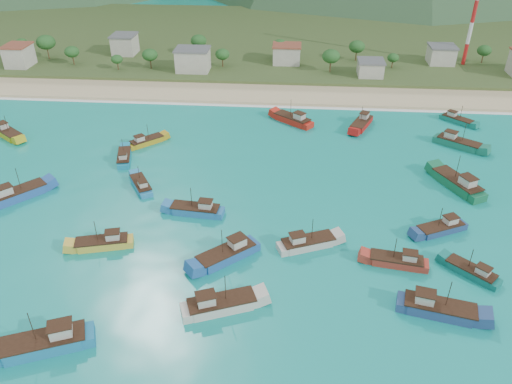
# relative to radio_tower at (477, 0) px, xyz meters

# --- Properties ---
(ground) EXTENTS (600.00, 600.00, 0.00)m
(ground) POSITION_rel_radio_tower_xyz_m (-58.65, -108.00, -22.47)
(ground) COLOR #0D8F7C
(ground) RESTS_ON ground
(beach) EXTENTS (400.00, 18.00, 1.20)m
(beach) POSITION_rel_radio_tower_xyz_m (-58.65, -29.00, -22.47)
(beach) COLOR beige
(beach) RESTS_ON ground
(land) EXTENTS (400.00, 110.00, 2.40)m
(land) POSITION_rel_radio_tower_xyz_m (-58.65, 32.00, -22.47)
(land) COLOR #385123
(land) RESTS_ON ground
(surf_line) EXTENTS (400.00, 2.50, 0.08)m
(surf_line) POSITION_rel_radio_tower_xyz_m (-58.65, -38.50, -22.47)
(surf_line) COLOR white
(surf_line) RESTS_ON ground
(village) EXTENTS (205.31, 26.17, 7.34)m
(village) POSITION_rel_radio_tower_xyz_m (-49.99, -6.23, -17.78)
(village) COLOR beige
(village) RESTS_ON ground
(vegetation) EXTENTS (279.86, 25.98, 8.64)m
(vegetation) POSITION_rel_radio_tower_xyz_m (-68.14, -5.21, -17.32)
(vegetation) COLOR #235623
(vegetation) RESTS_ON ground
(radio_tower) EXTENTS (1.20, 1.20, 41.73)m
(radio_tower) POSITION_rel_radio_tower_xyz_m (0.00, 0.00, 0.00)
(radio_tower) COLOR red
(radio_tower) RESTS_ON ground
(boat_1) EXTENTS (10.82, 6.82, 6.16)m
(boat_1) POSITION_rel_radio_tower_xyz_m (-53.93, -102.70, -21.74)
(boat_1) COLOR beige
(boat_1) RESTS_ON ground
(boat_2) EXTENTS (13.15, 8.15, 7.48)m
(boat_2) POSITION_rel_radio_tower_xyz_m (-89.93, -128.15, -21.50)
(boat_2) COLOR #1A73A4
(boat_2) RESTS_ON ground
(boat_4) EXTENTS (10.99, 10.22, 6.86)m
(boat_4) POSITION_rel_radio_tower_xyz_m (-67.55, -107.01, -21.61)
(boat_4) COLOR #20549A
(boat_4) RESTS_ON ground
(boat_5) EXTENTS (10.10, 6.85, 5.79)m
(boat_5) POSITION_rel_radio_tower_xyz_m (-29.37, -96.27, -21.81)
(boat_5) COLOR navy
(boat_5) RESTS_ON ground
(boat_9) EXTENTS (8.55, 8.31, 5.44)m
(boat_9) POSITION_rel_radio_tower_xyz_m (-92.86, -65.14, -21.87)
(boat_9) COLOR #B78E18
(boat_9) RESTS_ON ground
(boat_11) EXTENTS (6.85, 9.01, 5.27)m
(boat_11) POSITION_rel_radio_tower_xyz_m (-88.49, -85.45, -21.90)
(boat_11) COLOR #247EB7
(boat_11) RESTS_ON ground
(boat_15) EXTENTS (9.36, 13.11, 7.58)m
(boat_15) POSITION_rel_radio_tower_xyz_m (-22.33, -80.30, -21.48)
(boat_15) COLOR #12613D
(boat_15) RESTS_ON ground
(boat_16) EXTENTS (11.89, 7.24, 6.76)m
(boat_16) POSITION_rel_radio_tower_xyz_m (-67.06, -118.89, -21.63)
(boat_16) COLOR beige
(boat_16) RESTS_ON ground
(boat_17) EXTENTS (8.34, 8.03, 5.28)m
(boat_17) POSITION_rel_radio_tower_xyz_m (-13.55, -45.87, -21.90)
(boat_17) COLOR #117061
(boat_17) RESTS_ON ground
(boat_18) EXTENTS (10.36, 8.86, 6.26)m
(boat_18) POSITION_rel_radio_tower_xyz_m (-128.83, -63.59, -21.72)
(boat_18) COLOR gold
(boat_18) RESTS_ON ground
(boat_19) EXTENTS (10.69, 4.10, 6.17)m
(boat_19) POSITION_rel_radio_tower_xyz_m (-75.22, -93.97, -21.74)
(boat_19) COLOR #256BAB
(boat_19) RESTS_ON ground
(boat_20) EXTENTS (8.41, 7.93, 5.28)m
(boat_20) POSITION_rel_radio_tower_xyz_m (-27.16, -108.03, -21.90)
(boat_20) COLOR #0F685F
(boat_20) RESTS_ON ground
(boat_21) EXTENTS (11.03, 9.70, 6.73)m
(boat_21) POSITION_rel_radio_tower_xyz_m (-57.23, -49.70, -21.64)
(boat_21) COLOR red
(boat_21) RESTS_ON ground
(boat_22) EXTENTS (10.10, 4.41, 5.77)m
(boat_22) POSITION_rel_radio_tower_xyz_m (-38.85, -106.35, -21.81)
(boat_22) COLOR #A63124
(boat_22) RESTS_ON ground
(boat_24) EXTENTS (11.15, 9.15, 6.66)m
(boat_24) POSITION_rel_radio_tower_xyz_m (-17.14, -60.54, -21.65)
(boat_24) COLOR #176D56
(boat_24) RESTS_ON ground
(boat_25) EXTENTS (4.84, 9.58, 5.44)m
(boat_25) POSITION_rel_radio_tower_xyz_m (-95.76, -73.67, -21.87)
(boat_25) COLOR #117DA2
(boat_25) RESTS_ON ground
(boat_27) EXTENTS (10.51, 5.35, 5.96)m
(boat_27) POSITION_rel_radio_tower_xyz_m (-89.72, -105.48, -21.78)
(boat_27) COLOR gold
(boat_27) RESTS_ON ground
(boat_29) EXTENTS (10.70, 11.19, 7.06)m
(boat_29) POSITION_rel_radio_tower_xyz_m (-112.31, -91.37, -21.58)
(boat_29) COLOR #2353A2
(boat_29) RESTS_ON ground
(boat_30) EXTENTS (7.21, 11.04, 6.31)m
(boat_30) POSITION_rel_radio_tower_xyz_m (-39.30, -50.70, -21.71)
(boat_30) COLOR #AF1613
(boat_30) RESTS_ON ground
(boat_31) EXTENTS (12.10, 5.93, 6.87)m
(boat_31) POSITION_rel_radio_tower_xyz_m (-34.69, -117.21, -21.61)
(boat_31) COLOR navy
(boat_31) RESTS_ON ground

